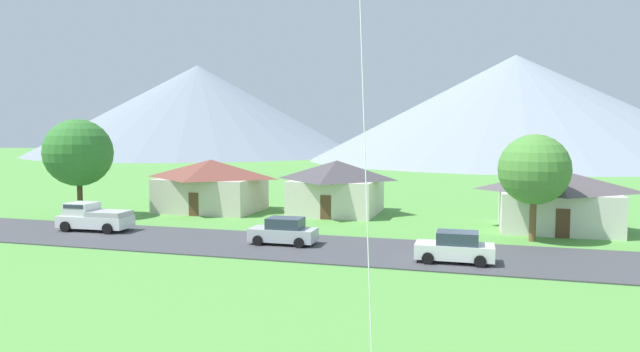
# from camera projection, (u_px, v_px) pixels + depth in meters

# --- Properties ---
(road_strip) EXTENTS (160.00, 7.97, 0.08)m
(road_strip) POSITION_uv_depth(u_px,v_px,m) (384.00, 252.00, 32.98)
(road_strip) COLOR #424247
(road_strip) RESTS_ON ground
(mountain_far_west_ridge) EXTENTS (102.27, 102.27, 26.21)m
(mountain_far_west_ridge) POSITION_uv_depth(u_px,v_px,m) (515.00, 108.00, 138.07)
(mountain_far_west_ridge) COLOR gray
(mountain_far_west_ridge) RESTS_ON ground
(mountain_central_ridge) EXTENTS (102.51, 102.51, 28.28)m
(mountain_central_ridge) POSITION_uv_depth(u_px,v_px,m) (198.00, 110.00, 177.06)
(mountain_central_ridge) COLOR gray
(mountain_central_ridge) RESTS_ON ground
(house_leftmost) EXTENTS (8.50, 7.06, 4.44)m
(house_leftmost) POSITION_uv_depth(u_px,v_px,m) (557.00, 199.00, 40.41)
(house_leftmost) COLOR silver
(house_leftmost) RESTS_ON ground
(house_left_center) EXTENTS (9.29, 7.08, 4.67)m
(house_left_center) POSITION_uv_depth(u_px,v_px,m) (211.00, 184.00, 50.21)
(house_left_center) COLOR beige
(house_left_center) RESTS_ON ground
(house_right_center) EXTENTS (7.74, 7.97, 4.67)m
(house_right_center) POSITION_uv_depth(u_px,v_px,m) (337.00, 186.00, 48.71)
(house_right_center) COLOR beige
(house_right_center) RESTS_ON ground
(tree_near_left) EXTENTS (5.58, 5.58, 8.24)m
(tree_near_left) POSITION_uv_depth(u_px,v_px,m) (78.00, 153.00, 46.02)
(tree_near_left) COLOR #4C3823
(tree_near_left) RESTS_ON ground
(tree_left_of_center) EXTENTS (4.58, 4.58, 7.03)m
(tree_left_of_center) POSITION_uv_depth(u_px,v_px,m) (534.00, 170.00, 35.99)
(tree_left_of_center) COLOR brown
(tree_left_of_center) RESTS_ON ground
(parked_car_white_west_end) EXTENTS (4.22, 2.11, 1.68)m
(parked_car_white_west_end) POSITION_uv_depth(u_px,v_px,m) (455.00, 248.00, 30.18)
(parked_car_white_west_end) COLOR white
(parked_car_white_west_end) RESTS_ON road_strip
(parked_car_silver_mid_west) EXTENTS (4.22, 2.11, 1.68)m
(parked_car_silver_mid_west) POSITION_uv_depth(u_px,v_px,m) (284.00, 232.00, 35.05)
(parked_car_silver_mid_west) COLOR #B7BCC1
(parked_car_silver_mid_west) RESTS_ON road_strip
(pickup_truck_white_east_side) EXTENTS (5.27, 2.47, 1.99)m
(pickup_truck_white_east_side) POSITION_uv_depth(u_px,v_px,m) (94.00, 217.00, 39.83)
(pickup_truck_white_east_side) COLOR white
(pickup_truck_white_east_side) RESTS_ON road_strip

